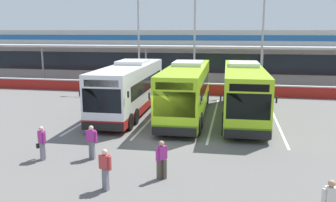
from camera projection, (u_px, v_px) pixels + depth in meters
The scene contains 17 objects.
ground_plane at pixel (169, 140), 19.61m from camera, with size 200.00×200.00×0.00m, color #605E5B.
terminal_building at pixel (208, 54), 44.94m from camera, with size 70.00×13.00×6.00m.
red_barrier_wall at pixel (197, 89), 33.47m from camera, with size 60.00×0.40×1.10m.
coach_bus_leftmost at pixel (130, 89), 25.92m from camera, with size 3.11×12.21×3.78m.
coach_bus_left_centre at pixel (186, 91), 24.95m from camera, with size 3.11×12.21×3.78m.
coach_bus_centre at pixel (243, 92), 24.40m from camera, with size 3.11×12.21×3.78m.
bay_stripe_far_west at pixel (102, 111), 26.54m from camera, with size 0.14×13.00×0.01m, color silver.
bay_stripe_west at pixel (156, 114), 25.77m from camera, with size 0.14×13.00×0.01m, color silver.
bay_stripe_mid_west at pixel (214, 116), 25.01m from camera, with size 0.14×13.00×0.01m, color silver.
bay_stripe_centre at pixel (275, 119), 24.24m from camera, with size 0.14×13.00×0.01m, color silver.
pedestrian_with_handbag at pixel (42, 142), 16.51m from camera, with size 0.62×0.51×1.62m.
pedestrian_in_dark_coat at pixel (92, 141), 16.62m from camera, with size 0.53×0.31×1.62m.
pedestrian_child at pixel (105, 168), 13.35m from camera, with size 0.54×0.37×1.62m.
pedestrian_approaching_bus at pixel (162, 158), 14.35m from camera, with size 0.42×0.47×1.62m.
lamp_post_west at pixel (138, 27), 35.69m from camera, with size 3.24×0.28×11.00m.
lamp_post_centre at pixel (195, 27), 34.17m from camera, with size 3.24×0.28×11.00m.
lamp_post_east at pixel (263, 27), 34.03m from camera, with size 3.24×0.28×11.00m.
Camera 1 is at (3.41, -18.49, 5.98)m, focal length 37.81 mm.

